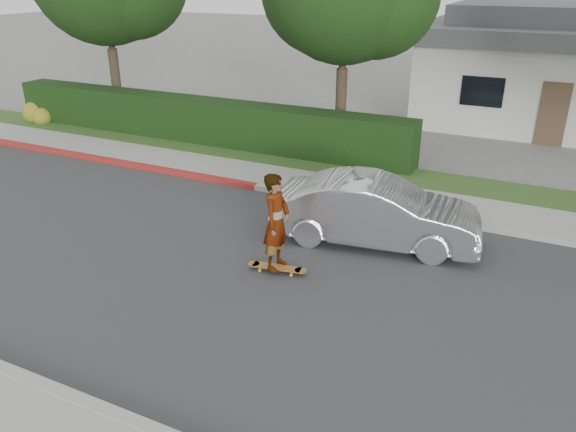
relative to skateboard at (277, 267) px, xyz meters
name	(u,v)px	position (x,y,z in m)	size (l,w,h in m)	color
ground	(124,244)	(-3.52, -0.34, -0.10)	(120.00, 120.00, 0.00)	slate
road	(124,244)	(-3.52, -0.34, -0.10)	(60.00, 8.00, 0.01)	#2D2D30
curb_far	(224,181)	(-3.52, 3.76, -0.03)	(60.00, 0.20, 0.15)	#9E9E99
curb_red_section	(87,157)	(-8.52, 3.76, -0.03)	(12.00, 0.21, 0.15)	maroon
sidewalk_far	(241,172)	(-3.52, 4.66, -0.04)	(60.00, 1.60, 0.12)	gray
planting_strip	(267,157)	(-3.52, 6.26, -0.05)	(60.00, 1.60, 0.10)	#2D4C1E
hedge	(196,121)	(-6.52, 6.86, 0.65)	(15.00, 1.00, 1.50)	black
flowering_shrub	(37,114)	(-13.53, 6.40, 0.23)	(1.40, 1.00, 0.90)	#2D4C19
house	(568,65)	(4.48, 15.66, 1.99)	(10.60, 8.60, 4.30)	beige
skateboard	(277,267)	(0.00, 0.00, 0.00)	(1.21, 0.43, 0.11)	gold
skateboarder	(276,222)	(0.00, 0.00, 0.97)	(0.70, 0.46, 1.91)	white
car_silver	(376,212)	(1.30, 2.10, 0.61)	(1.51, 4.34, 1.43)	silver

